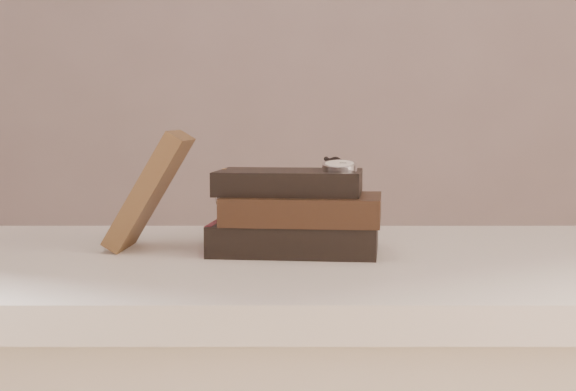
{
  "coord_description": "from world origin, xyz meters",
  "views": [
    {
      "loc": [
        0.0,
        -0.76,
        0.93
      ],
      "look_at": [
        0.0,
        0.38,
        0.82
      ],
      "focal_mm": 53.85,
      "sensor_mm": 36.0,
      "label": 1
    }
  ],
  "objects": [
    {
      "name": "journal",
      "position": [
        -0.18,
        0.4,
        0.83
      ],
      "size": [
        0.12,
        0.11,
        0.16
      ],
      "primitive_type": "cube",
      "rotation": [
        0.0,
        0.54,
        -0.06
      ],
      "color": "#432D1A",
      "rests_on": "table"
    },
    {
      "name": "pocket_watch",
      "position": [
        0.07,
        0.37,
        0.87
      ],
      "size": [
        0.05,
        0.15,
        0.02
      ],
      "color": "silver",
      "rests_on": "book_stack"
    },
    {
      "name": "table",
      "position": [
        0.0,
        0.35,
        0.66
      ],
      "size": [
        1.0,
        0.6,
        0.75
      ],
      "color": "silver",
      "rests_on": "ground"
    },
    {
      "name": "book_stack",
      "position": [
        0.01,
        0.38,
        0.8
      ],
      "size": [
        0.23,
        0.18,
        0.11
      ],
      "color": "black",
      "rests_on": "table"
    },
    {
      "name": "eyeglasses",
      "position": [
        -0.05,
        0.46,
        0.81
      ],
      "size": [
        0.1,
        0.11,
        0.04
      ],
      "color": "silver",
      "rests_on": "book_stack"
    }
  ]
}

